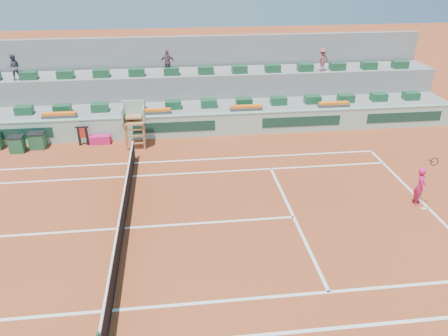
# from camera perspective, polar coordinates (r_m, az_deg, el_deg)

# --- Properties ---
(ground) EXTENTS (90.00, 90.00, 0.00)m
(ground) POSITION_cam_1_polar(r_m,az_deg,el_deg) (16.64, -12.90, -7.68)
(ground) COLOR #953C1D
(ground) RESTS_ON ground
(seating_tier_lower) EXTENTS (36.00, 4.00, 1.20)m
(seating_tier_lower) POSITION_cam_1_polar(r_m,az_deg,el_deg) (25.95, -11.03, 6.88)
(seating_tier_lower) COLOR gray
(seating_tier_lower) RESTS_ON ground
(seating_tier_upper) EXTENTS (36.00, 2.40, 2.60)m
(seating_tier_upper) POSITION_cam_1_polar(r_m,az_deg,el_deg) (27.24, -10.98, 9.40)
(seating_tier_upper) COLOR gray
(seating_tier_upper) RESTS_ON ground
(stadium_back_wall) EXTENTS (36.00, 0.40, 4.40)m
(stadium_back_wall) POSITION_cam_1_polar(r_m,az_deg,el_deg) (28.54, -10.96, 12.08)
(stadium_back_wall) COLOR gray
(stadium_back_wall) RESTS_ON ground
(player_bag) EXTENTS (1.03, 0.46, 0.46)m
(player_bag) POSITION_cam_1_polar(r_m,az_deg,el_deg) (23.87, -15.87, 3.59)
(player_bag) COLOR #D81C68
(player_bag) RESTS_ON ground
(spectator_left) EXTENTS (0.78, 0.66, 1.43)m
(spectator_left) POSITION_cam_1_polar(r_m,az_deg,el_deg) (27.46, -25.75, 11.78)
(spectator_left) COLOR #50525E
(spectator_left) RESTS_ON seating_tier_upper
(spectator_mid) EXTENTS (0.84, 0.37, 1.41)m
(spectator_mid) POSITION_cam_1_polar(r_m,az_deg,el_deg) (26.18, -7.36, 13.53)
(spectator_mid) COLOR #704B55
(spectator_mid) RESTS_ON seating_tier_upper
(spectator_right) EXTENTS (1.01, 0.77, 1.37)m
(spectator_right) POSITION_cam_1_polar(r_m,az_deg,el_deg) (27.37, 12.71, 13.64)
(spectator_right) COLOR #964B52
(spectator_right) RESTS_ON seating_tier_upper
(court_lines) EXTENTS (23.89, 11.09, 0.01)m
(court_lines) POSITION_cam_1_polar(r_m,az_deg,el_deg) (16.64, -12.90, -7.67)
(court_lines) COLOR white
(court_lines) RESTS_ON ground
(tennis_net) EXTENTS (0.10, 11.97, 1.10)m
(tennis_net) POSITION_cam_1_polar(r_m,az_deg,el_deg) (16.35, -13.08, -6.16)
(tennis_net) COLOR black
(tennis_net) RESTS_ON ground
(advertising_hoarding) EXTENTS (36.00, 0.34, 1.26)m
(advertising_hoarding) POSITION_cam_1_polar(r_m,az_deg,el_deg) (23.88, -11.28, 5.17)
(advertising_hoarding) COLOR #99C0AB
(advertising_hoarding) RESTS_ON ground
(umpire_chair) EXTENTS (1.10, 0.90, 2.40)m
(umpire_chair) POSITION_cam_1_polar(r_m,az_deg,el_deg) (22.63, -11.69, 6.38)
(umpire_chair) COLOR #9A6A3A
(umpire_chair) RESTS_ON ground
(seat_row_lower) EXTENTS (32.90, 0.60, 0.44)m
(seat_row_lower) POSITION_cam_1_polar(r_m,az_deg,el_deg) (24.83, -11.31, 7.96)
(seat_row_lower) COLOR #1A4E2D
(seat_row_lower) RESTS_ON seating_tier_lower
(seat_row_upper) EXTENTS (32.90, 0.60, 0.44)m
(seat_row_upper) POSITION_cam_1_polar(r_m,az_deg,el_deg) (26.26, -11.34, 12.18)
(seat_row_upper) COLOR #1A4E2D
(seat_row_upper) RESTS_ON seating_tier_upper
(flower_planters) EXTENTS (26.80, 0.36, 0.28)m
(flower_planters) POSITION_cam_1_polar(r_m,az_deg,el_deg) (24.28, -14.96, 6.91)
(flower_planters) COLOR #484848
(flower_planters) RESTS_ON seating_tier_lower
(drink_cooler_a) EXTENTS (0.78, 0.67, 0.84)m
(drink_cooler_a) POSITION_cam_1_polar(r_m,az_deg,el_deg) (24.33, -23.20, 3.33)
(drink_cooler_a) COLOR #1B5132
(drink_cooler_a) RESTS_ON ground
(drink_cooler_b) EXTENTS (0.72, 0.63, 0.84)m
(drink_cooler_b) POSITION_cam_1_polar(r_m,az_deg,el_deg) (24.29, -25.42, 2.84)
(drink_cooler_b) COLOR #1B5132
(drink_cooler_b) RESTS_ON ground
(towel_rack) EXTENTS (0.68, 0.11, 1.03)m
(towel_rack) POSITION_cam_1_polar(r_m,az_deg,el_deg) (23.81, -17.97, 4.21)
(towel_rack) COLOR black
(towel_rack) RESTS_ON ground
(tennis_player) EXTENTS (0.57, 0.90, 2.28)m
(tennis_player) POSITION_cam_1_polar(r_m,az_deg,el_deg) (18.96, 24.24, -2.14)
(tennis_player) COLOR #D81C68
(tennis_player) RESTS_ON ground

